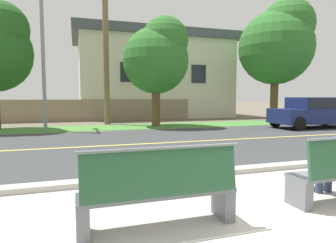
{
  "coord_description": "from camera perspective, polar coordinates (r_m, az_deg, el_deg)",
  "views": [
    {
      "loc": [
        -2.36,
        -2.76,
        1.55
      ],
      "look_at": [
        -0.37,
        3.45,
        1.0
      ],
      "focal_mm": 30.95,
      "sensor_mm": 36.0,
      "label": 1
    }
  ],
  "objects": [
    {
      "name": "car_navy_near",
      "position": [
        16.35,
        26.71,
        1.86
      ],
      "size": [
        4.3,
        1.86,
        1.54
      ],
      "color": "navy",
      "rests_on": "ground_plane"
    },
    {
      "name": "shade_tree_centre",
      "position": [
        20.68,
        20.95,
        14.37
      ],
      "size": [
        4.75,
        4.75,
        7.83
      ],
      "color": "brown",
      "rests_on": "ground_plane"
    },
    {
      "name": "street_asphalt",
      "position": [
        9.68,
        -3.4,
        -4.38
      ],
      "size": [
        52.0,
        8.0,
        0.01
      ],
      "primitive_type": "cube",
      "color": "#383A3D",
      "rests_on": "ground_plane"
    },
    {
      "name": "garden_wall",
      "position": [
        19.43,
        -14.4,
        2.16
      ],
      "size": [
        13.0,
        0.36,
        1.4
      ],
      "primitive_type": "cube",
      "color": "gray",
      "rests_on": "ground_plane"
    },
    {
      "name": "streetlamp",
      "position": [
        14.96,
        -23.39,
        14.23
      ],
      "size": [
        0.24,
        2.1,
        7.18
      ],
      "color": "gray",
      "rests_on": "ground_plane"
    },
    {
      "name": "ground_plane",
      "position": [
        11.13,
        -5.31,
        -3.21
      ],
      "size": [
        140.0,
        140.0,
        0.0
      ],
      "primitive_type": "plane",
      "color": "#665B4C"
    },
    {
      "name": "far_verge_grass",
      "position": [
        15.15,
        -8.66,
        -1.08
      ],
      "size": [
        48.0,
        2.8,
        0.02
      ],
      "primitive_type": "cube",
      "color": "#478438",
      "rests_on": "ground_plane"
    },
    {
      "name": "road_centre_line",
      "position": [
        9.68,
        -3.4,
        -4.35
      ],
      "size": [
        48.0,
        0.14,
        0.01
      ],
      "primitive_type": "cube",
      "color": "#E0CC4C",
      "rests_on": "ground_plane"
    },
    {
      "name": "shade_tree_left",
      "position": [
        15.5,
        -1.96,
        12.82
      ],
      "size": [
        3.46,
        3.46,
        5.72
      ],
      "color": "brown",
      "rests_on": "ground_plane"
    },
    {
      "name": "bench_left",
      "position": [
        3.45,
        -1.69,
        -13.64
      ],
      "size": [
        1.86,
        0.48,
        1.01
      ],
      "color": "slate",
      "rests_on": "ground_plane"
    },
    {
      "name": "curb_edge",
      "position": [
        5.83,
        6.9,
        -10.09
      ],
      "size": [
        44.0,
        0.3,
        0.11
      ],
      "primitive_type": "cube",
      "color": "#ADA89E",
      "rests_on": "ground_plane"
    },
    {
      "name": "house_across_street",
      "position": [
        23.41,
        -2.95,
        9.01
      ],
      "size": [
        12.2,
        6.91,
        6.44
      ],
      "color": "beige",
      "rests_on": "ground_plane"
    },
    {
      "name": "sidewalk_pavement",
      "position": [
        4.24,
        18.44,
        -16.81
      ],
      "size": [
        44.0,
        3.6,
        0.01
      ],
      "primitive_type": "cube",
      "color": "#B7B2A8",
      "rests_on": "ground_plane"
    }
  ]
}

